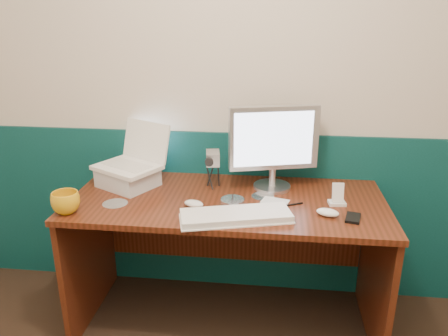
# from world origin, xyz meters

# --- Properties ---
(back_wall) EXTENTS (3.50, 0.04, 2.50)m
(back_wall) POSITION_xyz_m (0.00, 1.75, 1.25)
(back_wall) COLOR beige
(back_wall) RESTS_ON ground
(wainscot) EXTENTS (3.48, 0.02, 1.00)m
(wainscot) POSITION_xyz_m (0.00, 1.74, 0.50)
(wainscot) COLOR #083735
(wainscot) RESTS_ON ground
(desk) EXTENTS (1.60, 0.70, 0.75)m
(desk) POSITION_xyz_m (-0.06, 1.38, 0.38)
(desk) COLOR #3B180A
(desk) RESTS_ON ground
(laptop_riser) EXTENTS (0.36, 0.34, 0.10)m
(laptop_riser) POSITION_xyz_m (-0.62, 1.49, 0.80)
(laptop_riser) COLOR silver
(laptop_riser) RESTS_ON desk
(laptop) EXTENTS (0.40, 0.37, 0.27)m
(laptop) POSITION_xyz_m (-0.62, 1.49, 0.98)
(laptop) COLOR white
(laptop) RESTS_ON laptop_riser
(monitor) EXTENTS (0.49, 0.25, 0.47)m
(monitor) POSITION_xyz_m (0.16, 1.55, 0.98)
(monitor) COLOR silver
(monitor) RESTS_ON desk
(keyboard) EXTENTS (0.53, 0.29, 0.03)m
(keyboard) POSITION_xyz_m (0.00, 1.15, 0.76)
(keyboard) COLOR white
(keyboard) RESTS_ON desk
(mouse_right) EXTENTS (0.12, 0.09, 0.04)m
(mouse_right) POSITION_xyz_m (0.43, 1.24, 0.77)
(mouse_right) COLOR white
(mouse_right) RESTS_ON desk
(mouse_left) EXTENTS (0.11, 0.09, 0.03)m
(mouse_left) POSITION_xyz_m (-0.21, 1.26, 0.77)
(mouse_left) COLOR white
(mouse_left) RESTS_ON desk
(mug) EXTENTS (0.14, 0.14, 0.10)m
(mug) POSITION_xyz_m (-0.80, 1.13, 0.80)
(mug) COLOR gold
(mug) RESTS_ON desk
(camcorder) EXTENTS (0.11, 0.15, 0.20)m
(camcorder) POSITION_xyz_m (-0.16, 1.53, 0.85)
(camcorder) COLOR #BBBBC0
(camcorder) RESTS_ON desk
(cd_spindle) EXTENTS (0.12, 0.12, 0.02)m
(cd_spindle) POSITION_xyz_m (-0.03, 1.32, 0.76)
(cd_spindle) COLOR silver
(cd_spindle) RESTS_ON desk
(cd_loose_a) EXTENTS (0.13, 0.13, 0.00)m
(cd_loose_a) POSITION_xyz_m (-0.61, 1.26, 0.75)
(cd_loose_a) COLOR silver
(cd_loose_a) RESTS_ON desk
(cd_loose_b) EXTENTS (0.12, 0.12, 0.00)m
(cd_loose_b) POSITION_xyz_m (0.12, 1.43, 0.75)
(cd_loose_b) COLOR silver
(cd_loose_b) RESTS_ON desk
(pen) EXTENTS (0.14, 0.07, 0.01)m
(pen) POSITION_xyz_m (0.25, 1.33, 0.75)
(pen) COLOR black
(pen) RESTS_ON desk
(papers) EXTENTS (0.15, 0.12, 0.00)m
(papers) POSITION_xyz_m (0.18, 1.37, 0.75)
(papers) COLOR silver
(papers) RESTS_ON desk
(dock) EXTENTS (0.09, 0.07, 0.02)m
(dock) POSITION_xyz_m (0.49, 1.37, 0.76)
(dock) COLOR white
(dock) RESTS_ON desk
(music_player) EXTENTS (0.06, 0.03, 0.10)m
(music_player) POSITION_xyz_m (0.49, 1.37, 0.81)
(music_player) COLOR white
(music_player) RESTS_ON dock
(pda) EXTENTS (0.09, 0.12, 0.01)m
(pda) POSITION_xyz_m (0.54, 1.21, 0.76)
(pda) COLOR black
(pda) RESTS_ON desk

